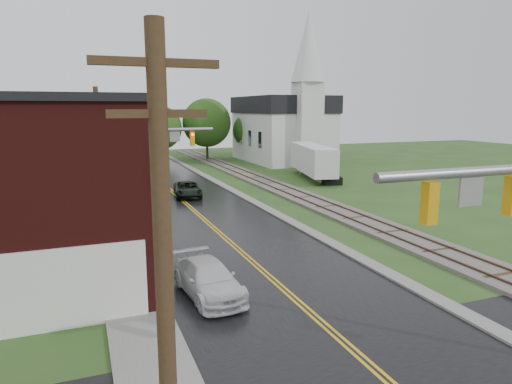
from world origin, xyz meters
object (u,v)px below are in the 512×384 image
utility_pole_a (165,311)px  tree_left_e (69,136)px  semi_trailer (313,159)px  pickup_white (208,279)px  utility_pole_b (100,160)px  suv_dark (188,189)px  utility_pole_c (90,138)px  church (285,122)px  traffic_signal_far (145,147)px  tree_left_c (9,145)px

utility_pole_a → tree_left_e: utility_pole_a is taller
semi_trailer → pickup_white: bearing=-125.6°
utility_pole_b → semi_trailer: bearing=34.9°
suv_dark → utility_pole_c: bearing=131.1°
tree_left_e → church: bearing=15.2°
traffic_signal_far → semi_trailer: size_ratio=0.62×
pickup_white → suv_dark: bearing=74.5°
tree_left_e → pickup_white: (5.65, -34.89, -4.10)m
traffic_signal_far → utility_pole_a: 27.20m
church → suv_dark: 29.02m
utility_pole_b → utility_pole_c: size_ratio=1.00×
tree_left_c → suv_dark: 16.81m
church → utility_pole_a: (-26.80, -53.74, -1.11)m
tree_left_e → suv_dark: size_ratio=1.68×
suv_dark → church: bearing=55.1°
semi_trailer → tree_left_c: bearing=176.3°
utility_pole_b → tree_left_e: bearing=94.9°
utility_pole_a → tree_left_c: bearing=100.0°
church → semi_trailer: church is taller
church → utility_pole_c: bearing=-160.0°
tree_left_e → pickup_white: tree_left_e is taller
utility_pole_c → semi_trailer: bearing=-14.8°
utility_pole_b → pickup_white: 12.24m
pickup_white → semi_trailer: bearing=49.4°
traffic_signal_far → utility_pole_b: 6.01m
tree_left_c → traffic_signal_far: bearing=-51.2°
pickup_white → semi_trailer: (19.28, 26.95, 1.50)m
utility_pole_c → utility_pole_a: bearing=-90.0°
traffic_signal_far → utility_pole_b: utility_pole_b is taller
tree_left_c → suv_dark: size_ratio=1.58×
tree_left_e → suv_dark: 16.95m
utility_pole_b → traffic_signal_far: bearing=56.3°
utility_pole_a → utility_pole_b: bearing=90.0°
utility_pole_b → utility_pole_c: same height
utility_pole_a → church: bearing=63.5°
utility_pole_c → utility_pole_b: bearing=-90.0°
utility_pole_c → suv_dark: bearing=-56.3°
traffic_signal_far → utility_pole_a: size_ratio=0.82×
tree_left_c → pickup_white: bearing=-69.8°
utility_pole_b → pickup_white: utility_pole_b is taller
utility_pole_b → semi_trailer: utility_pole_b is taller
traffic_signal_far → tree_left_c: (-10.38, 12.90, -0.46)m
utility_pole_a → tree_left_c: 40.52m
church → utility_pole_c: 28.54m
church → utility_pole_a: size_ratio=2.22×
tree_left_c → church: bearing=22.2°
utility_pole_c → tree_left_c: (-7.05, -4.10, -0.21)m
utility_pole_b → tree_left_c: size_ratio=1.18×
traffic_signal_far → suv_dark: traffic_signal_far is taller
utility_pole_a → utility_pole_c: bearing=90.0°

